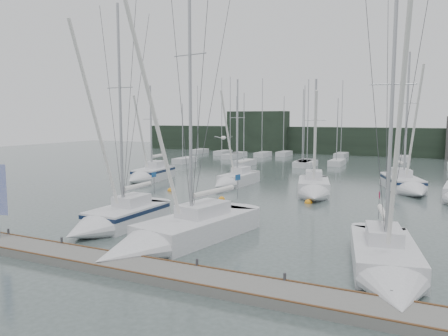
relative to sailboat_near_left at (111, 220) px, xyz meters
The scene contains 17 objects.
ground 6.50m from the sailboat_near_left, ahead, with size 160.00×160.00×0.00m, color #414F4C.
dock 8.41m from the sailboat_near_left, 39.72° to the right, with size 24.00×2.00×0.40m, color slate.
far_treeline 62.00m from the sailboat_near_left, 84.02° to the left, with size 90.00×4.00×5.00m, color black.
far_building_left 61.25m from the sailboat_near_left, 102.79° to the left, with size 12.00×3.00×8.00m, color black.
mast_forest 45.53m from the sailboat_near_left, 83.99° to the left, with size 55.48×25.53×14.88m.
sailboat_near_left is the anchor object (origin of this frame).
sailboat_near_center 5.35m from the sailboat_near_left, 16.85° to the right, with size 5.27×11.50×17.37m.
sailboat_near_right 16.21m from the sailboat_near_left, ahead, with size 4.46×9.59×14.04m.
sailboat_mid_a 20.63m from the sailboat_near_left, 119.40° to the left, with size 3.51×8.27×11.08m.
sailboat_mid_b 18.73m from the sailboat_near_left, 91.13° to the left, with size 2.67×7.81×11.36m.
sailboat_mid_c 18.35m from the sailboat_near_left, 62.55° to the left, with size 4.43×7.95×10.96m.
sailboat_mid_d 27.28m from the sailboat_near_left, 55.10° to the left, with size 5.34×9.02×13.65m.
buoy_a 11.88m from the sailboat_near_left, 81.15° to the left, with size 0.57×0.57×0.57m, color orange.
buoy_b 16.09m from the sailboat_near_left, 57.06° to the left, with size 0.63×0.63×0.63m, color orange.
buoy_c 14.34m from the sailboat_near_left, 107.99° to the left, with size 0.59×0.59×0.59m, color orange.
dock_banner 6.36m from the sailboat_near_left, 121.37° to the right, with size 0.61×0.20×4.09m.
seagull 8.85m from the sailboat_near_left, ahead, with size 1.03×0.47×0.20m.
Camera 1 is at (11.05, -20.22, 6.88)m, focal length 35.00 mm.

